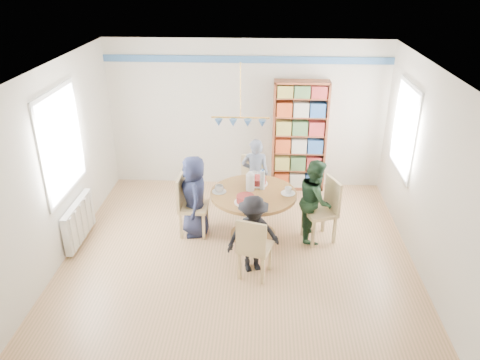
# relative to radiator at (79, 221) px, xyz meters

# --- Properties ---
(ground) EXTENTS (5.00, 5.00, 0.00)m
(ground) POSITION_rel_radiator_xyz_m (2.42, -0.30, -0.35)
(ground) COLOR tan
(room_shell) EXTENTS (5.00, 5.00, 5.00)m
(room_shell) POSITION_rel_radiator_xyz_m (2.16, 0.57, 1.30)
(room_shell) COLOR white
(room_shell) RESTS_ON ground
(radiator) EXTENTS (0.12, 1.00, 0.60)m
(radiator) POSITION_rel_radiator_xyz_m (0.00, 0.00, 0.00)
(radiator) COLOR silver
(radiator) RESTS_ON ground
(dining_table) EXTENTS (1.30, 1.30, 0.75)m
(dining_table) POSITION_rel_radiator_xyz_m (2.61, 0.30, 0.21)
(dining_table) COLOR brown
(dining_table) RESTS_ON ground
(chair_left) EXTENTS (0.45, 0.45, 0.97)m
(chair_left) POSITION_rel_radiator_xyz_m (1.61, 0.33, 0.19)
(chair_left) COLOR tan
(chair_left) RESTS_ON ground
(chair_right) EXTENTS (0.57, 0.57, 0.99)m
(chair_right) POSITION_rel_radiator_xyz_m (3.68, 0.29, 0.19)
(chair_right) COLOR tan
(chair_right) RESTS_ON ground
(chair_far) EXTENTS (0.40, 0.40, 0.89)m
(chair_far) POSITION_rel_radiator_xyz_m (2.56, 1.33, 0.14)
(chair_far) COLOR tan
(chair_far) RESTS_ON ground
(chair_near) EXTENTS (0.51, 0.51, 0.92)m
(chair_near) POSITION_rel_radiator_xyz_m (2.64, -0.76, 0.16)
(chair_near) COLOR tan
(chair_near) RESTS_ON ground
(person_left) EXTENTS (0.56, 0.72, 1.29)m
(person_left) POSITION_rel_radiator_xyz_m (1.71, 0.33, 0.30)
(person_left) COLOR #1A1F3B
(person_left) RESTS_ON ground
(person_right) EXTENTS (0.50, 0.63, 1.28)m
(person_right) POSITION_rel_radiator_xyz_m (3.53, 0.33, 0.29)
(person_right) COLOR #172F1C
(person_right) RESTS_ON ground
(person_far) EXTENTS (0.47, 0.32, 1.27)m
(person_far) POSITION_rel_radiator_xyz_m (2.61, 1.20, 0.28)
(person_far) COLOR gray
(person_far) RESTS_ON ground
(person_near) EXTENTS (0.83, 0.63, 1.13)m
(person_near) POSITION_rel_radiator_xyz_m (2.63, -0.57, 0.21)
(person_near) COLOR black
(person_near) RESTS_ON ground
(bookshelf) EXTENTS (0.97, 0.29, 2.03)m
(bookshelf) POSITION_rel_radiator_xyz_m (3.38, 2.04, 0.65)
(bookshelf) COLOR brown
(bookshelf) RESTS_ON ground
(tableware) EXTENTS (1.25, 1.25, 0.33)m
(tableware) POSITION_rel_radiator_xyz_m (2.58, 0.33, 0.47)
(tableware) COLOR white
(tableware) RESTS_ON dining_table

